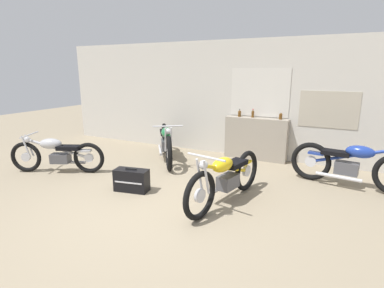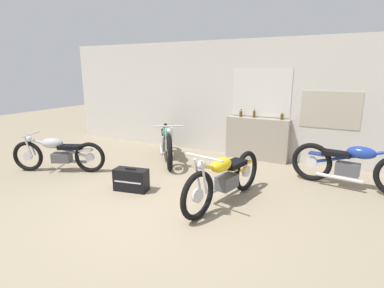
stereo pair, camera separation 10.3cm
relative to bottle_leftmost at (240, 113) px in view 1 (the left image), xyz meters
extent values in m
plane|color=gray|center=(-0.33, -3.55, -1.08)|extent=(24.00, 24.00, 0.00)
cube|color=beige|center=(-0.33, 0.18, 0.32)|extent=(10.00, 0.06, 2.80)
cube|color=silver|center=(0.42, 0.15, 0.50)|extent=(1.32, 0.01, 1.06)
cube|color=beige|center=(0.42, 0.14, 0.50)|extent=(1.38, 0.01, 1.12)
cube|color=#B2A893|center=(1.93, 0.15, 0.18)|extent=(1.20, 0.01, 0.79)
cube|color=gray|center=(0.42, 0.00, -0.58)|extent=(1.46, 0.28, 1.00)
cylinder|color=#5B3814|center=(0.00, 0.00, -0.02)|extent=(0.07, 0.07, 0.13)
cone|color=#5B3814|center=(0.00, 0.00, 0.07)|extent=(0.06, 0.06, 0.04)
cylinder|color=black|center=(0.00, 0.00, 0.09)|extent=(0.03, 0.03, 0.01)
cylinder|color=#5B3814|center=(0.32, 0.03, -0.01)|extent=(0.06, 0.06, 0.15)
cone|color=#5B3814|center=(0.32, 0.03, 0.08)|extent=(0.05, 0.05, 0.04)
cylinder|color=red|center=(0.32, 0.03, 0.11)|extent=(0.02, 0.02, 0.02)
cylinder|color=#5B3814|center=(0.96, 0.02, -0.02)|extent=(0.07, 0.07, 0.13)
cone|color=#5B3814|center=(0.96, 0.02, 0.06)|extent=(0.06, 0.06, 0.03)
cylinder|color=silver|center=(0.96, 0.02, 0.09)|extent=(0.03, 0.03, 0.01)
torus|color=black|center=(1.75, -0.92, -0.71)|extent=(0.75, 0.21, 0.75)
cylinder|color=silver|center=(1.75, -0.92, -0.71)|extent=(0.22, 0.10, 0.21)
cube|color=#4C4C51|center=(2.37, -1.01, -0.73)|extent=(0.42, 0.28, 0.23)
cylinder|color=navy|center=(2.37, -1.01, -0.50)|extent=(1.27, 0.24, 0.47)
ellipsoid|color=navy|center=(2.55, -1.04, -0.39)|extent=(0.50, 0.31, 0.22)
cube|color=black|center=(2.17, -0.98, -0.47)|extent=(0.50, 0.31, 0.08)
cube|color=navy|center=(1.83, -0.93, -0.53)|extent=(0.30, 0.18, 0.04)
cylinder|color=silver|center=(2.26, -1.14, -0.87)|extent=(0.77, 0.18, 0.06)
torus|color=black|center=(-1.00, -1.66, -0.70)|extent=(0.51, 0.67, 0.75)
cylinder|color=silver|center=(-1.00, -1.66, -0.70)|extent=(0.18, 0.21, 0.21)
torus|color=black|center=(-1.87, -0.42, -0.70)|extent=(0.51, 0.67, 0.75)
cylinder|color=silver|center=(-1.87, -0.42, -0.70)|extent=(0.18, 0.21, 0.21)
cube|color=#4C4C51|center=(-1.48, -0.98, -0.72)|extent=(0.42, 0.47, 0.23)
cylinder|color=#196B38|center=(-1.48, -0.98, -0.50)|extent=(0.84, 1.17, 0.47)
ellipsoid|color=#196B38|center=(-1.36, -1.14, -0.38)|extent=(0.49, 0.56, 0.22)
cube|color=black|center=(-1.61, -0.79, -0.46)|extent=(0.49, 0.56, 0.08)
cube|color=#196B38|center=(-1.82, -0.49, -0.52)|extent=(0.29, 0.33, 0.04)
cylinder|color=silver|center=(-0.99, -1.57, -0.43)|extent=(0.13, 0.17, 0.55)
cylinder|color=silver|center=(-1.09, -1.64, -0.43)|extent=(0.13, 0.17, 0.55)
cylinder|color=silver|center=(-1.08, -1.54, -0.15)|extent=(0.54, 0.39, 0.03)
sphere|color=silver|center=(-1.05, -1.59, -0.25)|extent=(0.13, 0.13, 0.13)
cylinder|color=silver|center=(-1.65, -0.97, -0.87)|extent=(0.53, 0.72, 0.06)
torus|color=black|center=(0.51, -3.33, -0.72)|extent=(0.23, 0.72, 0.72)
cylinder|color=silver|center=(0.51, -3.33, -0.72)|extent=(0.10, 0.21, 0.20)
torus|color=black|center=(0.79, -1.98, -0.72)|extent=(0.23, 0.72, 0.72)
cylinder|color=silver|center=(0.79, -1.98, -0.72)|extent=(0.10, 0.21, 0.20)
cube|color=#4C4C51|center=(0.66, -2.59, -0.74)|extent=(0.29, 0.42, 0.22)
cylinder|color=yellow|center=(0.66, -2.59, -0.52)|extent=(0.31, 1.24, 0.46)
ellipsoid|color=yellow|center=(0.62, -2.76, -0.41)|extent=(0.33, 0.51, 0.22)
cube|color=black|center=(0.70, -2.38, -0.49)|extent=(0.33, 0.51, 0.08)
cube|color=yellow|center=(0.77, -2.06, -0.55)|extent=(0.19, 0.30, 0.04)
cylinder|color=silver|center=(0.58, -3.27, -0.45)|extent=(0.07, 0.17, 0.53)
cylinder|color=silver|center=(0.46, -3.25, -0.45)|extent=(0.07, 0.17, 0.53)
cylinder|color=silver|center=(0.53, -3.19, -0.18)|extent=(0.63, 0.16, 0.03)
sphere|color=silver|center=(0.52, -3.25, -0.28)|extent=(0.13, 0.13, 0.13)
cylinder|color=silver|center=(0.54, -2.46, -0.88)|extent=(0.22, 0.76, 0.06)
torus|color=black|center=(-3.62, -3.08, -0.76)|extent=(0.62, 0.34, 0.64)
cylinder|color=silver|center=(-3.62, -3.08, -0.76)|extent=(0.19, 0.13, 0.18)
torus|color=black|center=(-2.40, -2.53, -0.76)|extent=(0.62, 0.34, 0.64)
cylinder|color=silver|center=(-2.40, -2.53, -0.76)|extent=(0.19, 0.13, 0.18)
cube|color=#4C4C51|center=(-2.95, -2.78, -0.77)|extent=(0.43, 0.35, 0.20)
cylinder|color=#B2B2B7|center=(-2.95, -2.78, -0.58)|extent=(1.14, 0.55, 0.41)
ellipsoid|color=#B2B2B7|center=(-3.11, -2.85, -0.46)|extent=(0.51, 0.40, 0.22)
cube|color=black|center=(-2.77, -2.70, -0.54)|extent=(0.51, 0.40, 0.08)
cube|color=#B2B2B7|center=(-2.47, -2.57, -0.60)|extent=(0.30, 0.24, 0.04)
cylinder|color=silver|center=(-3.54, -3.11, -0.52)|extent=(0.16, 0.10, 0.47)
cylinder|color=silver|center=(-3.59, -3.00, -0.52)|extent=(0.16, 0.10, 0.47)
cylinder|color=silver|center=(-3.50, -3.02, -0.28)|extent=(0.29, 0.60, 0.03)
sphere|color=silver|center=(-3.56, -3.05, -0.38)|extent=(0.13, 0.13, 0.13)
cylinder|color=silver|center=(-2.92, -2.61, -0.90)|extent=(0.70, 0.36, 0.06)
cube|color=black|center=(-1.01, -2.92, -0.88)|extent=(0.64, 0.37, 0.39)
cube|color=silver|center=(-0.99, -3.05, -0.88)|extent=(0.50, 0.10, 0.02)
cube|color=black|center=(-1.01, -2.92, -0.67)|extent=(0.21, 0.06, 0.02)
camera|label=1|loc=(2.16, -6.90, 1.01)|focal=28.00mm
camera|label=2|loc=(2.25, -6.86, 1.01)|focal=28.00mm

